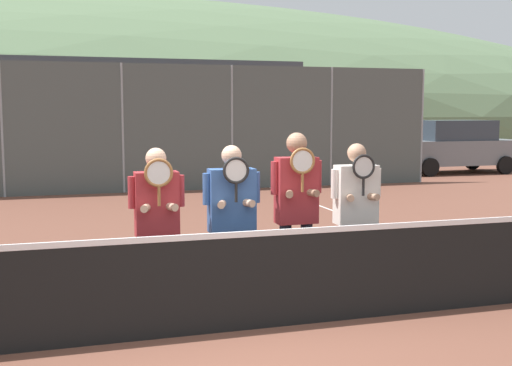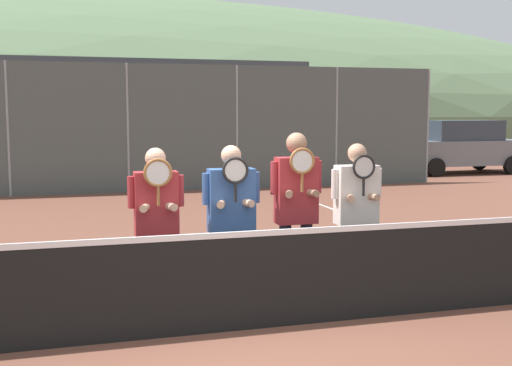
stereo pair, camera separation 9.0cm
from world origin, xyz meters
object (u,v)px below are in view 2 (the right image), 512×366
player_rightmost (356,206)px  player_center_left (232,213)px  car_center (312,148)px  player_center_right (296,204)px  car_left_of_center (149,150)px  player_leftmost (157,217)px  car_right_of_center (460,146)px

player_rightmost → player_center_left: bearing=-175.8°
player_rightmost → car_center: 13.20m
player_center_right → car_center: bearing=68.4°
player_center_left → car_left_of_center: bearing=87.3°
player_leftmost → car_center: size_ratio=0.39×
player_center_right → car_left_of_center: bearing=90.5°
player_leftmost → car_center: (6.49, 12.59, -0.08)m
player_leftmost → car_left_of_center: size_ratio=0.43×
player_leftmost → car_left_of_center: bearing=83.9°
player_leftmost → car_right_of_center: bearing=46.7°
player_center_left → player_rightmost: player_center_left is taller
player_center_right → player_rightmost: 0.77m
player_leftmost → car_left_of_center: car_left_of_center is taller
player_center_left → car_center: bearing=65.6°
car_center → car_right_of_center: 5.29m
player_leftmost → player_rightmost: size_ratio=1.00×
player_rightmost → car_left_of_center: (-0.87, 12.77, -0.09)m
player_leftmost → player_center_right: player_center_right is taller
player_leftmost → player_center_right: (1.49, -0.04, 0.09)m
car_center → player_leftmost: bearing=-117.3°
player_center_left → player_center_right: (0.71, -0.02, 0.07)m
player_center_right → player_rightmost: player_center_right is taller
player_rightmost → car_left_of_center: car_left_of_center is taller
player_center_right → car_right_of_center: bearing=50.6°
player_center_right → car_center: 13.58m
player_leftmost → car_right_of_center: (11.78, 12.50, -0.11)m
player_center_left → player_center_right: size_ratio=0.93×
player_leftmost → car_right_of_center: car_right_of_center is taller
player_center_right → car_left_of_center: 12.89m
player_center_left → player_leftmost: bearing=178.3°
player_leftmost → player_center_right: bearing=-1.6°
player_leftmost → player_center_left: player_center_left is taller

